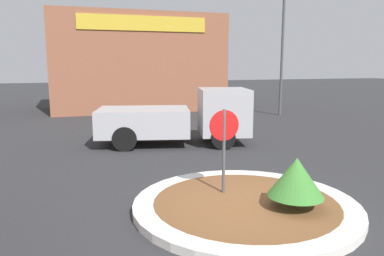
% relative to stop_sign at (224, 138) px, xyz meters
% --- Properties ---
extents(ground_plane, '(120.00, 120.00, 0.00)m').
position_rel_stop_sign_xyz_m(ground_plane, '(0.23, -0.68, -1.45)').
color(ground_plane, '#2D2D30').
extents(traffic_island, '(4.83, 4.83, 0.17)m').
position_rel_stop_sign_xyz_m(traffic_island, '(0.23, -0.68, -1.37)').
color(traffic_island, silver).
rests_on(traffic_island, ground_plane).
extents(stop_sign, '(0.70, 0.07, 2.10)m').
position_rel_stop_sign_xyz_m(stop_sign, '(0.00, 0.00, 0.00)').
color(stop_sign, '#4C4C51').
rests_on(stop_sign, ground_plane).
extents(island_shrub, '(1.14, 1.14, 1.05)m').
position_rel_stop_sign_xyz_m(island_shrub, '(1.05, -1.31, -0.63)').
color(island_shrub, brown).
rests_on(island_shrub, traffic_island).
extents(utility_truck, '(6.11, 3.49, 2.15)m').
position_rel_stop_sign_xyz_m(utility_truck, '(0.77, 6.16, -0.41)').
color(utility_truck, '#B2B2B7').
rests_on(utility_truck, ground_plane).
extents(storefront_building, '(11.22, 6.07, 6.33)m').
position_rel_stop_sign_xyz_m(storefront_building, '(1.13, 18.53, 1.71)').
color(storefront_building, '#93563D').
rests_on(storefront_building, ground_plane).
extents(light_pole, '(0.70, 0.30, 7.04)m').
position_rel_stop_sign_xyz_m(light_pole, '(8.82, 12.29, 2.63)').
color(light_pole, '#4C4C51').
rests_on(light_pole, ground_plane).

